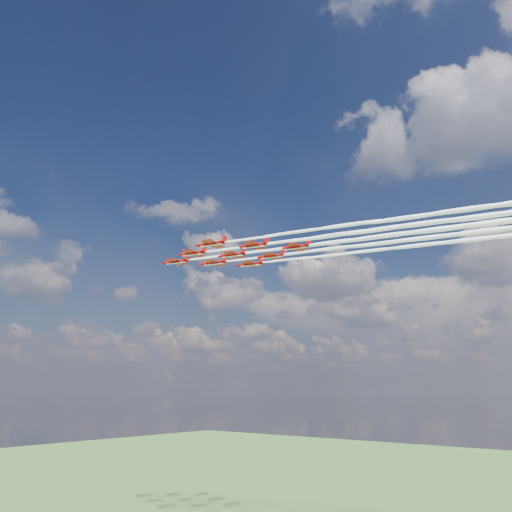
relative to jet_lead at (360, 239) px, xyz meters
The scene contains 8 objects.
jet_lead is the anchor object (origin of this frame).
jet_row2_port 12.00m from the jet_lead, 18.10° to the right, with size 121.32×34.80×2.57m.
jet_row2_starb 12.00m from the jet_lead, 46.74° to the left, with size 121.32×34.80×2.57m.
jet_row3_port 24.01m from the jet_lead, 18.10° to the right, with size 121.32×34.80×2.57m.
jet_row3_centre 20.27m from the jet_lead, 14.32° to the left, with size 121.32×34.80×2.57m.
jet_row3_starb 24.01m from the jet_lead, 46.74° to the left, with size 121.32×34.80×2.57m.
jet_row4_port 31.07m from the jet_lead, ahead, with size 121.32×34.80×2.57m.
jet_row4_starb 31.07m from the jet_lead, 26.27° to the left, with size 121.32×34.80×2.57m.
Camera 1 is at (98.95, -111.72, 41.97)m, focal length 35.00 mm.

